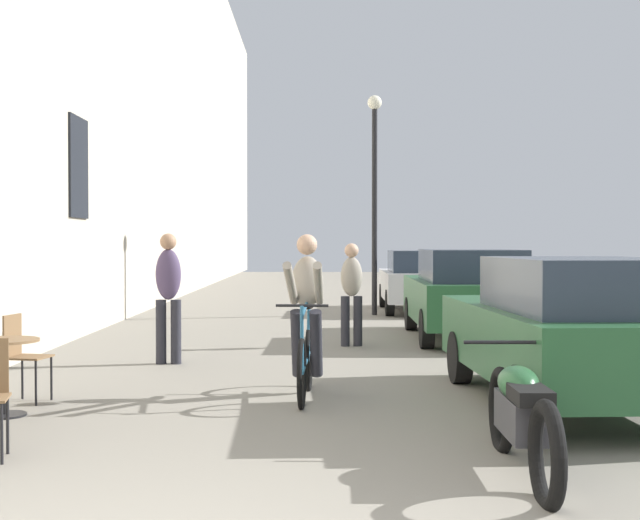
{
  "coord_description": "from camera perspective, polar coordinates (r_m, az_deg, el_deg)",
  "views": [
    {
      "loc": [
        0.78,
        -3.99,
        1.62
      ],
      "look_at": [
        0.9,
        14.09,
        1.26
      ],
      "focal_mm": 49.01,
      "sensor_mm": 36.0,
      "label": 1
    }
  ],
  "objects": [
    {
      "name": "pedestrian_near",
      "position": [
        11.82,
        -9.87,
        -1.96
      ],
      "size": [
        0.34,
        0.24,
        1.74
      ],
      "color": "#26262D",
      "rests_on": "ground_plane"
    },
    {
      "name": "parked_car_second",
      "position": [
        14.8,
        9.55,
        -2.12
      ],
      "size": [
        1.87,
        4.28,
        1.51
      ],
      "color": "#23512D",
      "rests_on": "ground_plane"
    },
    {
      "name": "cafe_table_mid",
      "position": [
        8.71,
        -19.91,
        -6.18
      ],
      "size": [
        0.64,
        0.64,
        0.72
      ],
      "color": "black",
      "rests_on": "ground_plane"
    },
    {
      "name": "parked_motorcycle",
      "position": [
        6.37,
        13.04,
        -9.9
      ],
      "size": [
        0.62,
        2.15,
        0.92
      ],
      "color": "black",
      "rests_on": "ground_plane"
    },
    {
      "name": "parked_car_nearest",
      "position": [
        8.94,
        15.99,
        -4.39
      ],
      "size": [
        1.87,
        4.21,
        1.48
      ],
      "color": "#23512D",
      "rests_on": "ground_plane"
    },
    {
      "name": "parked_car_third",
      "position": [
        20.57,
        6.5,
        -1.3
      ],
      "size": [
        1.8,
        4.08,
        1.44
      ],
      "color": "#B7B7BC",
      "rests_on": "ground_plane"
    },
    {
      "name": "building_facade_left",
      "position": [
        19.09,
        -13.7,
        15.63
      ],
      "size": [
        0.54,
        68.0,
        12.81
      ],
      "color": "#B7AD99",
      "rests_on": "ground_plane"
    },
    {
      "name": "street_lamp",
      "position": [
        19.58,
        3.58,
        5.5
      ],
      "size": [
        0.32,
        0.32,
        4.9
      ],
      "color": "black",
      "rests_on": "ground_plane"
    },
    {
      "name": "cyclist_on_bicycle",
      "position": [
        9.21,
        -0.9,
        -3.91
      ],
      "size": [
        0.52,
        1.76,
        1.74
      ],
      "color": "black",
      "rests_on": "ground_plane"
    },
    {
      "name": "pedestrian_mid",
      "position": [
        13.65,
        2.07,
        -1.86
      ],
      "size": [
        0.37,
        0.28,
        1.61
      ],
      "color": "#26262D",
      "rests_on": "ground_plane"
    },
    {
      "name": "cafe_chair_mid_toward_street",
      "position": [
        9.4,
        -18.89,
        -5.66
      ],
      "size": [
        0.44,
        0.44,
        0.89
      ],
      "color": "black",
      "rests_on": "ground_plane"
    }
  ]
}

